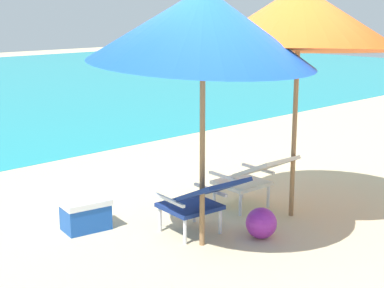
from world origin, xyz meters
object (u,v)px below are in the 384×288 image
(lounge_chair_right, at_px, (253,176))
(beach_ball, at_px, (261,223))
(lounge_chair_left, at_px, (201,199))
(beach_umbrella_right, at_px, (299,18))
(cooler_box, at_px, (86,214))
(beach_umbrella_left, at_px, (203,26))

(lounge_chair_right, distance_m, beach_ball, 0.83)
(lounge_chair_left, xyz_separation_m, lounge_chair_right, (0.97, 0.17, 0.00))
(lounge_chair_right, relative_size, beach_ball, 2.94)
(beach_umbrella_right, bearing_deg, lounge_chair_left, 169.10)
(beach_ball, bearing_deg, lounge_chair_left, 136.51)
(lounge_chair_left, relative_size, beach_ball, 3.00)
(beach_umbrella_right, bearing_deg, beach_ball, -165.64)
(cooler_box, bearing_deg, lounge_chair_left, -54.00)
(lounge_chair_right, distance_m, cooler_box, 1.86)
(beach_umbrella_left, distance_m, beach_ball, 2.00)
(lounge_chair_right, height_order, cooler_box, lounge_chair_right)
(lounge_chair_right, height_order, beach_ball, lounge_chair_right)
(beach_umbrella_right, height_order, cooler_box, beach_umbrella_right)
(cooler_box, bearing_deg, beach_ball, -50.51)
(lounge_chair_left, height_order, cooler_box, lounge_chair_left)
(beach_umbrella_right, bearing_deg, beach_umbrella_left, 176.02)
(beach_umbrella_left, bearing_deg, beach_umbrella_right, -3.98)
(lounge_chair_left, xyz_separation_m, beach_umbrella_right, (1.16, -0.22, 1.70))
(beach_ball, relative_size, cooler_box, 0.59)
(beach_ball, bearing_deg, lounge_chair_right, 47.34)
(beach_ball, bearing_deg, beach_umbrella_left, 153.24)
(beach_umbrella_left, xyz_separation_m, beach_umbrella_right, (1.27, -0.09, 0.05))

